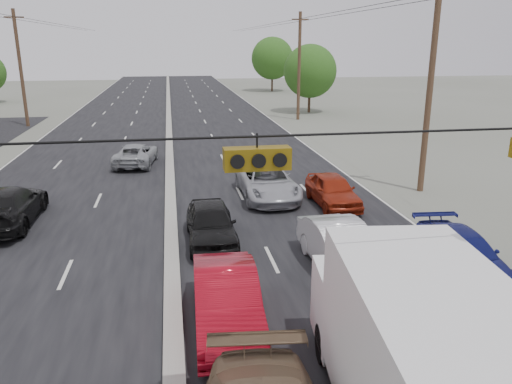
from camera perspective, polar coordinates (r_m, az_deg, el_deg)
road_surface at (r=38.18m, az=-9.88°, el=5.56°), size 20.00×160.00×0.02m
center_median at (r=38.17m, az=-9.89°, el=5.71°), size 0.50×160.00×0.20m
utility_pole_left_c at (r=49.21m, az=-25.32°, el=12.69°), size 1.60×0.30×10.00m
utility_pole_right_b at (r=25.73m, az=19.26°, el=11.12°), size 1.60×0.30×10.00m
utility_pole_right_c at (r=49.11m, az=4.95°, el=14.17°), size 1.60×0.30×10.00m
traffic_signals at (r=7.78m, az=-0.61°, el=4.13°), size 25.00×0.30×0.54m
tree_right_mid at (r=54.62m, az=6.20°, el=13.57°), size 5.60×5.60×7.14m
tree_right_far at (r=79.13m, az=1.87°, el=15.03°), size 6.40×6.40×8.16m
box_truck at (r=9.78m, az=17.26°, el=-17.27°), size 3.30×7.32×3.59m
red_sedan at (r=13.25m, az=-3.38°, el=-12.30°), size 1.79×4.76×1.55m
queue_car_a at (r=18.61m, az=-5.18°, el=-3.65°), size 1.77×4.39×1.50m
queue_car_b at (r=16.55m, az=9.71°, el=-6.36°), size 1.85×4.81×1.56m
queue_car_c at (r=23.94m, az=1.31°, el=1.05°), size 2.53×5.41×1.50m
queue_car_d at (r=17.45m, az=22.45°, el=-6.57°), size 2.29×4.80×1.35m
queue_car_e at (r=23.05m, az=8.75°, el=0.17°), size 1.78×4.26×1.44m
oncoming_near at (r=22.71m, az=-26.58°, el=-1.48°), size 2.26×5.53×1.60m
oncoming_far at (r=31.41m, az=-13.56°, el=4.19°), size 2.75×4.96×1.31m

